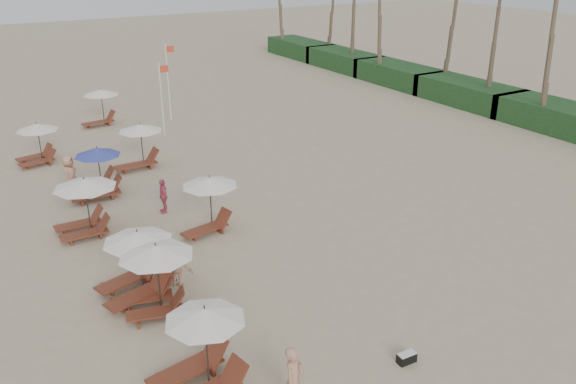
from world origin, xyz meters
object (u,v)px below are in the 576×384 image
inland_station_1 (138,144)px  beachgoer_mid_b (177,264)px  lounger_station_5 (36,143)px  beachgoer_near (294,380)px  lounger_station_1 (153,275)px  beachgoer_mid_a (166,263)px  inland_station_0 (207,199)px  flag_pole_near (162,96)px  lounger_station_4 (93,176)px  lounger_station_0 (197,356)px  lounger_station_2 (133,265)px  lounger_station_3 (82,204)px  beachgoer_far_b (70,175)px  beachgoer_far_a (163,196)px  inland_station_2 (99,104)px  duffel_bag (407,358)px

inland_station_1 → beachgoer_mid_b: size_ratio=1.73×
lounger_station_5 → beachgoer_near: lounger_station_5 is taller
lounger_station_1 → beachgoer_mid_a: bearing=55.9°
inland_station_0 → flag_pole_near: (3.03, 13.27, 1.03)m
lounger_station_4 → lounger_station_1: bearing=-94.2°
lounger_station_0 → beachgoer_near: lounger_station_0 is taller
lounger_station_0 → lounger_station_4: bearing=85.9°
lounger_station_2 → lounger_station_3: (-0.31, 5.33, 0.19)m
flag_pole_near → lounger_station_1: bearing=-111.1°
beachgoer_mid_b → lounger_station_2: bearing=37.7°
lounger_station_4 → beachgoer_far_b: size_ratio=1.42×
beachgoer_far_b → lounger_station_5: bearing=35.5°
lounger_station_4 → lounger_station_3: bearing=-109.6°
lounger_station_5 → beachgoer_near: size_ratio=1.31×
lounger_station_3 → lounger_station_4: size_ratio=0.97×
lounger_station_0 → lounger_station_5: bearing=91.2°
beachgoer_far_a → inland_station_0: bearing=23.4°
beachgoer_mid_b → beachgoer_far_a: beachgoer_mid_b is taller
lounger_station_0 → lounger_station_3: (-0.29, 10.68, 0.20)m
lounger_station_0 → beachgoer_mid_b: lounger_station_0 is taller
inland_station_2 → beachgoer_near: size_ratio=1.47×
lounger_station_4 → flag_pole_near: size_ratio=0.61×
lounger_station_0 → lounger_station_4: 14.45m
lounger_station_0 → flag_pole_near: flag_pole_near is taller
lounger_station_1 → lounger_station_2: (-0.26, 1.25, -0.18)m
beachgoer_mid_b → lounger_station_4: bearing=-39.9°
flag_pole_near → beachgoer_mid_b: bearing=-108.7°
lounger_station_2 → inland_station_2: (4.31, 20.41, 0.29)m
lounger_station_0 → lounger_station_5: lounger_station_0 is taller
lounger_station_4 → inland_station_1: bearing=40.6°
inland_station_0 → beachgoer_mid_a: inland_station_0 is taller
lounger_station_3 → beachgoer_near: size_ratio=1.41×
inland_station_0 → lounger_station_5: bearing=110.2°
lounger_station_1 → lounger_station_4: 10.34m
lounger_station_2 → lounger_station_4: lounger_station_4 is taller
beachgoer_near → beachgoer_mid_a: beachgoer_near is taller
inland_station_2 → beachgoer_mid_a: inland_station_2 is taller
beachgoer_mid_b → flag_pole_near: 17.51m
lounger_station_5 → beachgoer_far_a: 9.94m
beachgoer_mid_b → lounger_station_5: bearing=-35.5°
inland_station_0 → beachgoer_mid_b: size_ratio=1.64×
beachgoer_far_b → duffel_bag: 17.86m
duffel_bag → lounger_station_1: bearing=130.1°
beachgoer_near → lounger_station_1: bearing=70.3°
beachgoer_mid_a → duffel_bag: beachgoer_mid_a is taller
beachgoer_mid_b → beachgoer_far_a: (1.67, 5.93, -0.06)m
lounger_station_3 → inland_station_1: (4.22, 6.21, 0.02)m
lounger_station_1 → lounger_station_3: bearing=94.9°
inland_station_1 → beachgoer_far_b: size_ratio=1.50×
inland_station_2 → beachgoer_near: (-2.60, -27.62, -0.45)m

